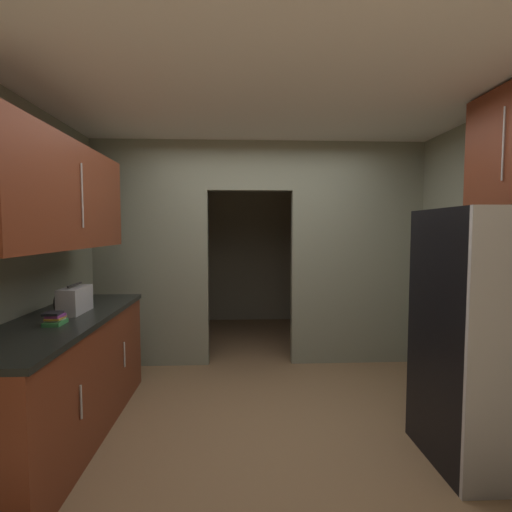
% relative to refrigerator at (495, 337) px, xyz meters
% --- Properties ---
extents(ground, '(20.00, 20.00, 0.00)m').
position_rel_refrigerator_xyz_m(ground, '(-1.47, 0.44, -0.86)').
color(ground, brown).
extents(kitchen_overhead_slab, '(4.19, 7.15, 0.06)m').
position_rel_refrigerator_xyz_m(kitchen_overhead_slab, '(-1.47, 0.91, 1.76)').
color(kitchen_overhead_slab, silver).
extents(kitchen_partition, '(3.79, 0.12, 2.58)m').
position_rel_refrigerator_xyz_m(kitchen_partition, '(-1.44, 2.01, 0.51)').
color(kitchen_partition, gray).
rests_on(kitchen_partition, ground).
extents(adjoining_room_shell, '(3.79, 2.30, 2.58)m').
position_rel_refrigerator_xyz_m(adjoining_room_shell, '(-1.47, 3.65, 0.43)').
color(adjoining_room_shell, gray).
rests_on(adjoining_room_shell, ground).
extents(refrigerator, '(0.84, 0.79, 1.71)m').
position_rel_refrigerator_xyz_m(refrigerator, '(0.00, 0.00, 0.00)').
color(refrigerator, black).
rests_on(refrigerator, ground).
extents(lower_cabinet_run, '(0.66, 2.12, 0.92)m').
position_rel_refrigerator_xyz_m(lower_cabinet_run, '(-3.03, 0.43, -0.40)').
color(lower_cabinet_run, maroon).
rests_on(lower_cabinet_run, ground).
extents(upper_cabinet_counterside, '(0.36, 1.91, 0.78)m').
position_rel_refrigerator_xyz_m(upper_cabinet_counterside, '(-3.03, 0.43, 0.97)').
color(upper_cabinet_counterside, maroon).
extents(boombox, '(0.16, 0.35, 0.23)m').
position_rel_refrigerator_xyz_m(boombox, '(-3.01, 0.61, 0.16)').
color(boombox, '#B2B2B7').
rests_on(boombox, lower_cabinet_run).
extents(book_stack, '(0.13, 0.16, 0.09)m').
position_rel_refrigerator_xyz_m(book_stack, '(-2.98, 0.23, 0.10)').
color(book_stack, '#388C47').
rests_on(book_stack, lower_cabinet_run).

